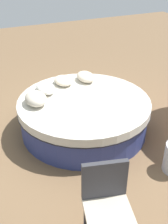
{
  "coord_description": "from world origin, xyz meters",
  "views": [
    {
      "loc": [
        -3.96,
        1.77,
        2.99
      ],
      "look_at": [
        0.0,
        0.0,
        0.37
      ],
      "focal_mm": 44.89,
      "sensor_mm": 36.0,
      "label": 1
    }
  ],
  "objects_px": {
    "throw_pillow_3": "(36,99)",
    "throw_pillow_1": "(63,81)",
    "patio_chair": "(106,198)",
    "round_bed": "(84,115)",
    "throw_pillow_0": "(86,77)",
    "throw_pillow_2": "(46,88)"
  },
  "relations": [
    {
      "from": "throw_pillow_1",
      "to": "throw_pillow_3",
      "type": "distance_m",
      "value": 0.9
    },
    {
      "from": "throw_pillow_3",
      "to": "patio_chair",
      "type": "xyz_separation_m",
      "value": [
        -2.28,
        -0.15,
        -0.17
      ]
    },
    {
      "from": "round_bed",
      "to": "throw_pillow_0",
      "type": "height_order",
      "value": "throw_pillow_0"
    },
    {
      "from": "throw_pillow_0",
      "to": "throw_pillow_1",
      "type": "distance_m",
      "value": 0.46
    },
    {
      "from": "throw_pillow_0",
      "to": "patio_chair",
      "type": "xyz_separation_m",
      "value": [
        -2.8,
        1.01,
        -0.15
      ]
    },
    {
      "from": "throw_pillow_2",
      "to": "throw_pillow_3",
      "type": "bearing_deg",
      "value": 142.35
    },
    {
      "from": "throw_pillow_3",
      "to": "throw_pillow_1",
      "type": "bearing_deg",
      "value": -51.86
    },
    {
      "from": "round_bed",
      "to": "throw_pillow_0",
      "type": "bearing_deg",
      "value": -26.33
    },
    {
      "from": "round_bed",
      "to": "patio_chair",
      "type": "relative_size",
      "value": 2.41
    },
    {
      "from": "throw_pillow_2",
      "to": "patio_chair",
      "type": "relative_size",
      "value": 0.52
    },
    {
      "from": "throw_pillow_0",
      "to": "throw_pillow_3",
      "type": "distance_m",
      "value": 1.28
    },
    {
      "from": "throw_pillow_3",
      "to": "patio_chair",
      "type": "distance_m",
      "value": 2.3
    },
    {
      "from": "throw_pillow_1",
      "to": "patio_chair",
      "type": "xyz_separation_m",
      "value": [
        -2.84,
        0.55,
        -0.14
      ]
    },
    {
      "from": "throw_pillow_0",
      "to": "throw_pillow_3",
      "type": "bearing_deg",
      "value": 113.98
    },
    {
      "from": "throw_pillow_0",
      "to": "patio_chair",
      "type": "bearing_deg",
      "value": 160.13
    },
    {
      "from": "throw_pillow_2",
      "to": "patio_chair",
      "type": "bearing_deg",
      "value": 177.04
    },
    {
      "from": "round_bed",
      "to": "throw_pillow_0",
      "type": "relative_size",
      "value": 5.08
    },
    {
      "from": "round_bed",
      "to": "throw_pillow_2",
      "type": "xyz_separation_m",
      "value": [
        0.58,
        0.52,
        0.38
      ]
    },
    {
      "from": "patio_chair",
      "to": "throw_pillow_1",
      "type": "bearing_deg",
      "value": -86.89
    },
    {
      "from": "throw_pillow_0",
      "to": "throw_pillow_2",
      "type": "bearing_deg",
      "value": 99.22
    },
    {
      "from": "throw_pillow_0",
      "to": "throw_pillow_3",
      "type": "xyz_separation_m",
      "value": [
        -0.52,
        1.17,
        0.02
      ]
    },
    {
      "from": "round_bed",
      "to": "throw_pillow_2",
      "type": "distance_m",
      "value": 0.87
    }
  ]
}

